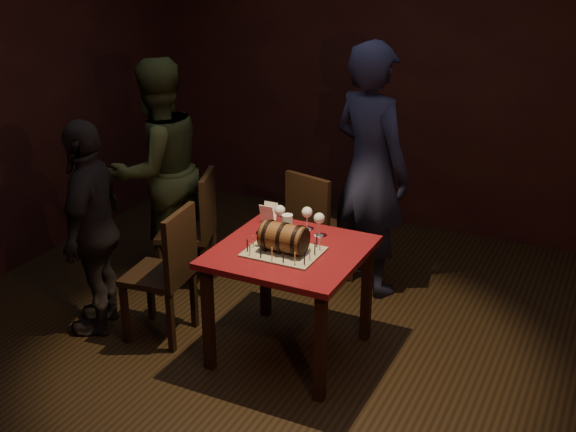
{
  "coord_description": "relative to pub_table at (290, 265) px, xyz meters",
  "views": [
    {
      "loc": [
        1.88,
        -3.66,
        2.61
      ],
      "look_at": [
        0.05,
        0.05,
        0.95
      ],
      "focal_mm": 45.0,
      "sensor_mm": 36.0,
      "label": 1
    }
  ],
  "objects": [
    {
      "name": "pub_table",
      "position": [
        0.0,
        0.0,
        0.0
      ],
      "size": [
        0.9,
        0.9,
        0.75
      ],
      "color": "#550E14",
      "rests_on": "ground"
    },
    {
      "name": "wine_glass_right",
      "position": [
        0.08,
        0.26,
        0.23
      ],
      "size": [
        0.07,
        0.07,
        0.16
      ],
      "color": "silver",
      "rests_on": "pub_table"
    },
    {
      "name": "pint_of_ale",
      "position": [
        -0.1,
        0.17,
        0.18
      ],
      "size": [
        0.07,
        0.07,
        0.15
      ],
      "color": "silver",
      "rests_on": "pub_table"
    },
    {
      "name": "wine_glass_left",
      "position": [
        -0.21,
        0.27,
        0.23
      ],
      "size": [
        0.07,
        0.07,
        0.16
      ],
      "color": "silver",
      "rests_on": "pub_table"
    },
    {
      "name": "person_back",
      "position": [
        0.11,
        1.12,
        0.31
      ],
      "size": [
        0.82,
        0.7,
        1.9
      ],
      "primitive_type": "imported",
      "rotation": [
        0.0,
        0.0,
        2.72
      ],
      "color": "#1A1B34",
      "rests_on": "ground"
    },
    {
      "name": "barrel_cake",
      "position": [
        -0.01,
        -0.07,
        0.21
      ],
      "size": [
        0.33,
        0.19,
        0.19
      ],
      "color": "brown",
      "rests_on": "cake_board"
    },
    {
      "name": "chair_back",
      "position": [
        -0.25,
        0.95,
        -0.12
      ],
      "size": [
        0.49,
        0.49,
        0.93
      ],
      "color": "black",
      "rests_on": "ground"
    },
    {
      "name": "room_shell",
      "position": [
        -0.09,
        -0.01,
        0.76
      ],
      "size": [
        5.04,
        5.04,
        2.8
      ],
      "color": "black",
      "rests_on": "ground"
    },
    {
      "name": "person_left_rear",
      "position": [
        -1.45,
        0.64,
        0.22
      ],
      "size": [
        0.91,
        1.02,
        1.73
      ],
      "primitive_type": "imported",
      "rotation": [
        0.0,
        0.0,
        -1.94
      ],
      "color": "#343C1E",
      "rests_on": "ground"
    },
    {
      "name": "person_left_front",
      "position": [
        -1.34,
        -0.26,
        0.1
      ],
      "size": [
        0.66,
        0.94,
        1.49
      ],
      "primitive_type": "imported",
      "rotation": [
        0.0,
        0.0,
        -1.2
      ],
      "color": "black",
      "rests_on": "ground"
    },
    {
      "name": "chair_left_rear",
      "position": [
        -1.05,
        0.53,
        -0.12
      ],
      "size": [
        0.51,
        0.51,
        0.93
      ],
      "color": "black",
      "rests_on": "ground"
    },
    {
      "name": "birthday_candles",
      "position": [
        -0.01,
        -0.07,
        0.16
      ],
      "size": [
        0.4,
        0.3,
        0.09
      ],
      "color": "#EADD8C",
      "rests_on": "cake_board"
    },
    {
      "name": "wine_glass_mid",
      "position": [
        -0.04,
        0.32,
        0.23
      ],
      "size": [
        0.07,
        0.07,
        0.16
      ],
      "color": "silver",
      "rests_on": "pub_table"
    },
    {
      "name": "chair_left_front",
      "position": [
        -0.81,
        -0.17,
        -0.12
      ],
      "size": [
        0.45,
        0.45,
        0.93
      ],
      "color": "black",
      "rests_on": "ground"
    },
    {
      "name": "cake_board",
      "position": [
        -0.01,
        -0.07,
        0.12
      ],
      "size": [
        0.45,
        0.35,
        0.01
      ],
      "primitive_type": "cube",
      "color": "gray",
      "rests_on": "pub_table"
    },
    {
      "name": "menu_card",
      "position": [
        -0.32,
        0.33,
        0.17
      ],
      "size": [
        0.1,
        0.05,
        0.13
      ],
      "primitive_type": null,
      "color": "white",
      "rests_on": "pub_table"
    }
  ]
}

